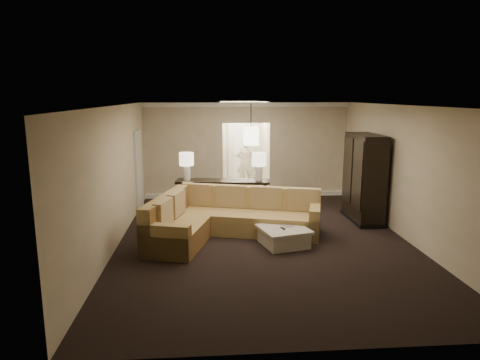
{
  "coord_description": "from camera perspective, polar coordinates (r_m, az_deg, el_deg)",
  "views": [
    {
      "loc": [
        -1.15,
        -8.52,
        3.01
      ],
      "look_at": [
        -0.4,
        1.2,
        1.06
      ],
      "focal_mm": 32.0,
      "sensor_mm": 36.0,
      "label": 1
    }
  ],
  "objects": [
    {
      "name": "pendant_light",
      "position": [
        11.33,
        1.46,
        5.93
      ],
      "size": [
        0.38,
        0.38,
        1.09
      ],
      "color": "black",
      "rests_on": "ceiling"
    },
    {
      "name": "wall_left",
      "position": [
        8.87,
        -16.35,
        0.37
      ],
      "size": [
        0.04,
        8.0,
        2.8
      ],
      "primitive_type": "cube",
      "color": "beige",
      "rests_on": "ground"
    },
    {
      "name": "side_door",
      "position": [
        11.63,
        -13.33,
        1.28
      ],
      "size": [
        0.05,
        0.9,
        2.1
      ],
      "primitive_type": "cube",
      "color": "silver",
      "rests_on": "ground"
    },
    {
      "name": "ceiling",
      "position": [
        8.6,
        3.35,
        9.88
      ],
      "size": [
        6.0,
        8.0,
        0.02
      ],
      "primitive_type": "cube",
      "color": "silver",
      "rests_on": "wall_back"
    },
    {
      "name": "sectional_sofa",
      "position": [
        9.28,
        -2.13,
        -5.1
      ],
      "size": [
        3.84,
        2.79,
        0.98
      ],
      "rotation": [
        0.0,
        0.0,
        -0.28
      ],
      "color": "brown",
      "rests_on": "ground"
    },
    {
      "name": "coffee_table",
      "position": [
        8.8,
        5.84,
        -7.47
      ],
      "size": [
        1.12,
        1.12,
        0.38
      ],
      "rotation": [
        0.0,
        0.0,
        0.27
      ],
      "color": "beige",
      "rests_on": "ground"
    },
    {
      "name": "ground",
      "position": [
        9.11,
        3.14,
        -8.01
      ],
      "size": [
        8.0,
        8.0,
        0.0
      ],
      "primitive_type": "plane",
      "color": "black",
      "rests_on": "ground"
    },
    {
      "name": "wall_front",
      "position": [
        4.94,
        9.44,
        -7.88
      ],
      "size": [
        6.0,
        0.04,
        2.8
      ],
      "primitive_type": "cube",
      "color": "beige",
      "rests_on": "ground"
    },
    {
      "name": "table_lamp_left",
      "position": [
        10.76,
        -7.14,
        2.41
      ],
      "size": [
        0.36,
        0.36,
        0.69
      ],
      "color": "white",
      "rests_on": "console_table"
    },
    {
      "name": "table_lamp_right",
      "position": [
        10.63,
        2.55,
        2.38
      ],
      "size": [
        0.36,
        0.36,
        0.69
      ],
      "color": "white",
      "rests_on": "console_table"
    },
    {
      "name": "wall_right",
      "position": [
        9.62,
        21.25,
        0.88
      ],
      "size": [
        0.04,
        8.0,
        2.8
      ],
      "primitive_type": "cube",
      "color": "beige",
      "rests_on": "ground"
    },
    {
      "name": "wall_back",
      "position": [
        12.68,
        0.85,
        3.99
      ],
      "size": [
        6.0,
        0.04,
        2.8
      ],
      "primitive_type": "cube",
      "color": "beige",
      "rests_on": "ground"
    },
    {
      "name": "drink_table",
      "position": [
        10.11,
        6.97,
        -3.86
      ],
      "size": [
        0.43,
        0.43,
        0.53
      ],
      "rotation": [
        0.0,
        0.0,
        0.26
      ],
      "color": "black",
      "rests_on": "ground"
    },
    {
      "name": "armoire",
      "position": [
        10.69,
        16.18,
        0.03
      ],
      "size": [
        0.62,
        1.46,
        2.1
      ],
      "color": "black",
      "rests_on": "ground"
    },
    {
      "name": "baseboard",
      "position": [
        12.87,
        0.85,
        -1.96
      ],
      "size": [
        6.0,
        0.1,
        0.12
      ],
      "primitive_type": "cube",
      "color": "white",
      "rests_on": "ground"
    },
    {
      "name": "console_table",
      "position": [
        10.82,
        -2.29,
        -1.93
      ],
      "size": [
        2.39,
        0.78,
        0.9
      ],
      "rotation": [
        0.0,
        0.0,
        -0.11
      ],
      "color": "black",
      "rests_on": "ground"
    },
    {
      "name": "foyer",
      "position": [
        14.02,
        0.35,
        4.28
      ],
      "size": [
        1.44,
        2.02,
        2.8
      ],
      "color": "white",
      "rests_on": "ground"
    },
    {
      "name": "crown_molding",
      "position": [
        12.53,
        0.89,
        10.01
      ],
      "size": [
        6.0,
        0.1,
        0.12
      ],
      "primitive_type": "cube",
      "color": "white",
      "rests_on": "wall_back"
    },
    {
      "name": "person",
      "position": [
        14.01,
        0.75,
        2.67
      ],
      "size": [
        0.67,
        0.45,
        1.82
      ],
      "primitive_type": "imported",
      "rotation": [
        0.0,
        0.0,
        3.12
      ],
      "color": "beige",
      "rests_on": "ground"
    }
  ]
}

